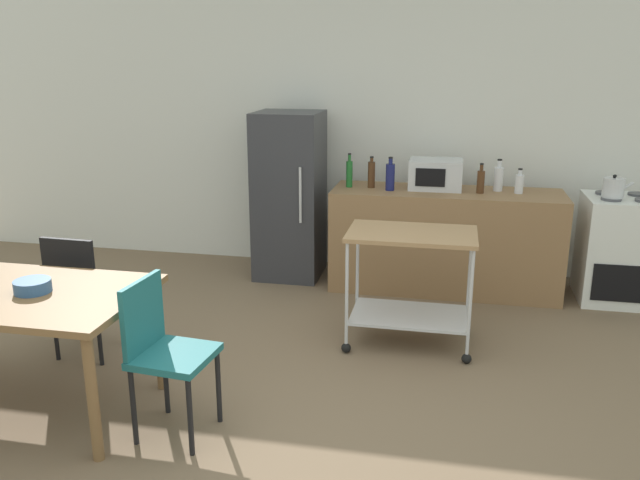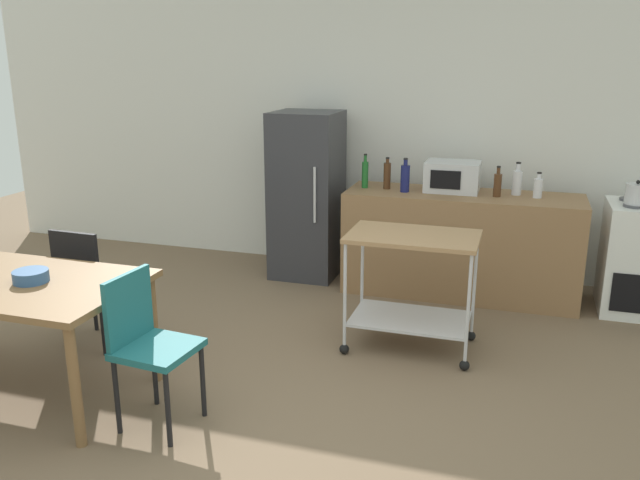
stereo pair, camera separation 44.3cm
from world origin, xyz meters
name	(u,v)px [view 1 (the left image)]	position (x,y,z in m)	size (l,w,h in m)	color
ground_plane	(268,434)	(0.00, 0.00, 0.00)	(12.00, 12.00, 0.00)	brown
back_wall	(357,119)	(0.00, 3.20, 1.45)	(8.40, 0.12, 2.90)	silver
kitchen_counter	(445,241)	(0.90, 2.60, 0.45)	(2.00, 0.64, 0.90)	olive
dining_table	(14,304)	(-1.50, -0.01, 0.67)	(1.50, 0.90, 0.75)	brown
chair_teal	(163,346)	(-0.56, -0.07, 0.52)	(0.44, 0.44, 0.89)	#1E666B
chair_black	(81,287)	(-1.52, 0.70, 0.52)	(0.41, 0.41, 0.89)	black
stove_oven	(618,249)	(2.35, 2.62, 0.45)	(0.60, 0.61, 0.92)	white
refrigerator	(289,196)	(-0.55, 2.70, 0.78)	(0.60, 0.63, 1.55)	#333338
kitchen_cart	(411,269)	(0.68, 1.36, 0.57)	(0.91, 0.57, 0.85)	#A37A51
bottle_sparkling_water	(349,173)	(0.03, 2.61, 1.03)	(0.06, 0.06, 0.30)	#1E6628
bottle_hot_sauce	(371,174)	(0.23, 2.62, 1.02)	(0.06, 0.06, 0.28)	#4C2D19
bottle_soda	(390,176)	(0.40, 2.53, 1.02)	(0.08, 0.08, 0.29)	navy
microwave	(436,174)	(0.79, 2.68, 1.03)	(0.46, 0.35, 0.26)	silver
bottle_soy_sauce	(481,181)	(1.17, 2.57, 1.00)	(0.06, 0.06, 0.26)	#4C2D19
bottle_wine	(498,178)	(1.33, 2.70, 1.01)	(0.08, 0.08, 0.28)	silver
bottle_sesame_oil	(519,183)	(1.50, 2.63, 0.99)	(0.07, 0.07, 0.22)	silver
fruit_bowl	(33,286)	(-1.37, -0.01, 0.79)	(0.21, 0.21, 0.07)	#33598C
kettle	(614,188)	(2.23, 2.52, 1.00)	(0.24, 0.17, 0.19)	silver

